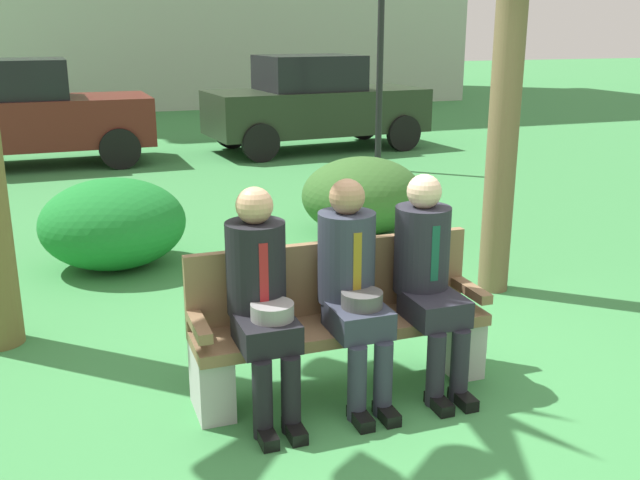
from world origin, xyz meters
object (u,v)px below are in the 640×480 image
seated_man_right (428,271)px  shrub_mid_lawn (362,195)px  seated_man_middle (352,281)px  parked_car_near (21,114)px  seated_man_left (261,292)px  shrub_near_bench (113,224)px  parked_car_far (315,103)px  park_bench (339,323)px  street_lamp (381,36)px

seated_man_right → shrub_mid_lawn: bearing=73.6°
seated_man_right → shrub_mid_lawn: seated_man_right is taller
seated_man_middle → parked_car_near: size_ratio=0.33×
seated_man_left → shrub_near_bench: seated_man_left is taller
seated_man_left → seated_man_middle: (0.55, 0.00, 0.00)m
seated_man_left → parked_car_near: 8.89m
shrub_near_bench → shrub_mid_lawn: size_ratio=1.01×
shrub_near_bench → parked_car_far: (3.98, 5.73, 0.42)m
park_bench → seated_man_left: (-0.52, -0.13, 0.31)m
shrub_mid_lawn → street_lamp: bearing=63.2°
park_bench → parked_car_near: (-2.05, 8.63, 0.42)m
park_bench → shrub_mid_lawn: (1.51, 3.20, -0.01)m
parked_car_far → street_lamp: street_lamp is taller
seated_man_left → seated_man_middle: 0.55m
parked_car_far → street_lamp: 2.46m
street_lamp → seated_man_left: bearing=-119.1°
seated_man_middle → seated_man_right: (0.50, 0.01, 0.00)m
park_bench → street_lamp: street_lamp is taller
park_bench → street_lamp: (3.17, 6.50, 1.61)m
shrub_near_bench → parked_car_near: 5.83m
seated_man_middle → street_lamp: (3.14, 6.63, 1.30)m
seated_man_left → parked_car_far: parked_car_far is taller
seated_man_middle → seated_man_right: 0.50m
parked_car_near → street_lamp: size_ratio=1.20×
seated_man_left → seated_man_middle: seated_man_middle is taller
shrub_near_bench → street_lamp: 5.83m
street_lamp → parked_car_far: bearing=98.0°
shrub_mid_lawn → street_lamp: 4.03m
seated_man_middle → street_lamp: 7.45m
street_lamp → parked_car_near: bearing=157.8°
shrub_mid_lawn → parked_car_far: 5.61m
shrub_near_bench → shrub_mid_lawn: shrub_near_bench is taller
seated_man_left → seated_man_right: (1.04, 0.01, 0.00)m
parked_car_far → shrub_near_bench: bearing=-124.8°
parked_car_near → seated_man_left: bearing=-80.1°
shrub_mid_lawn → seated_man_right: bearing=-106.4°
seated_man_left → shrub_near_bench: 3.09m
street_lamp → seated_man_right: bearing=-111.8°
seated_man_right → seated_man_left: bearing=-179.7°
seated_man_left → parked_car_far: 9.39m
park_bench → street_lamp: bearing=64.0°
seated_man_left → seated_man_right: same height
park_bench → parked_car_near: 8.88m
shrub_mid_lawn → parked_car_far: bearing=75.9°
park_bench → parked_car_far: (2.87, 8.63, 0.42)m
shrub_near_bench → street_lamp: street_lamp is taller
shrub_near_bench → parked_car_far: size_ratio=0.33×
seated_man_middle → parked_car_far: 9.20m
seated_man_right → parked_car_near: size_ratio=0.33×
seated_man_left → parked_car_far: bearing=68.8°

